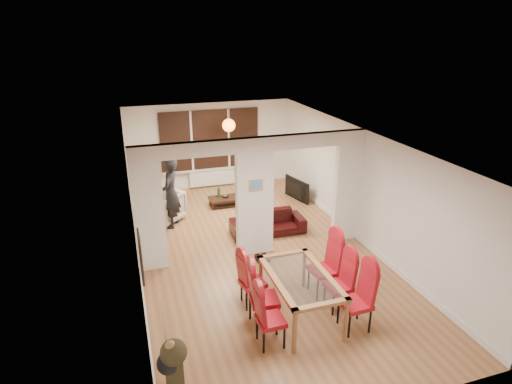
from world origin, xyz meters
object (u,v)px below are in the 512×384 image
dining_chair_rc (324,266)px  armchair (163,207)px  bottle (219,192)px  dining_table (300,296)px  sofa (268,223)px  person (171,193)px  dining_chair_la (271,316)px  dining_chair_lb (264,295)px  coffee_table (228,201)px  dining_chair_ra (356,299)px  dining_chair_rb (339,283)px  bowl (225,196)px  dining_chair_lc (253,279)px  television (294,190)px

dining_chair_rc → armchair: size_ratio=1.34×
bottle → armchair: bearing=-159.4°
dining_table → sofa: (0.54, 3.20, -0.14)m
person → dining_chair_la: bearing=34.3°
dining_chair_lb → coffee_table: bearing=88.8°
dining_chair_ra → person: bearing=112.6°
dining_chair_rb → dining_chair_rc: 0.49m
dining_table → dining_chair_rb: bearing=0.9°
dining_chair_lb → armchair: 4.81m
sofa → person: person is taller
dining_table → bowl: size_ratio=8.36×
dining_chair_ra → person: 5.39m
dining_chair_lc → sofa: bearing=55.7°
dining_chair_lb → dining_chair_lc: 0.59m
dining_chair_lb → dining_chair_rb: (1.37, 0.02, -0.05)m
dining_chair_la → bottle: dining_chair_la is taller
dining_chair_ra → television: dining_chair_ra is taller
coffee_table → bottle: size_ratio=3.69×
dining_chair_rb → dining_chair_ra: bearing=-96.2°
dining_chair_la → television: bearing=63.3°
television → coffee_table: bearing=70.5°
dining_chair_la → bottle: size_ratio=3.62×
dining_table → bowl: 5.21m
person → bottle: size_ratio=6.17×
dining_chair_rb → coffee_table: bearing=91.5°
dining_chair_rb → bowl: (-0.74, 5.20, -0.25)m
bottle → bowl: 0.22m
dining_table → person: bearing=110.4°
dining_table → dining_chair_la: size_ratio=1.66×
television → coffee_table: size_ratio=1.02×
sofa → armchair: size_ratio=2.05×
armchair → bowl: bearing=64.4°
dining_chair_lc → dining_chair_rb: 1.50m
bottle → dining_chair_lb: bearing=-95.0°
dining_chair_lb → dining_chair_rb: bearing=7.4°
dining_chair_la → dining_chair_rc: 1.70m
dining_chair_ra → television: 5.69m
armchair → bottle: size_ratio=3.03×
dining_chair_la → armchair: 5.27m
dining_chair_lc → television: bearing=49.6°
dining_chair_rb → dining_chair_lb: bearing=175.0°
sofa → armchair: armchair is taller
dining_chair_ra → person: (-2.32, 4.86, 0.32)m
dining_chair_rb → television: dining_chair_rb is taller
dining_chair_lb → television: size_ratio=1.07×
sofa → television: television is taller
dining_chair_la → dining_chair_rb: bearing=18.8°
sofa → armchair: 2.74m
dining_chair_rc → television: size_ratio=1.09×
dining_chair_lb → coffee_table: dining_chair_lb is taller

